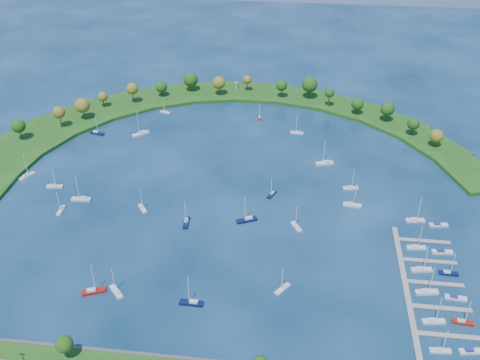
# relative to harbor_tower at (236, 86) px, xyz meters

# --- Properties ---
(ground) EXTENTS (700.00, 700.00, 0.00)m
(ground) POSITION_rel_harbor_tower_xyz_m (11.36, -120.20, -4.35)
(ground) COLOR #06243B
(ground) RESTS_ON ground
(breakwater) EXTENTS (286.74, 247.64, 2.00)m
(breakwater) POSITION_rel_harbor_tower_xyz_m (-34.96, -71.48, -3.36)
(breakwater) COLOR #1B5015
(breakwater) RESTS_ON ground
(breakwater_trees) EXTENTS (239.65, 89.77, 14.67)m
(breakwater_trees) POSITION_rel_harbor_tower_xyz_m (-0.23, -31.88, 6.02)
(breakwater_trees) COLOR #382314
(breakwater_trees) RESTS_ON breakwater
(harbor_tower) EXTENTS (2.60, 2.60, 4.60)m
(harbor_tower) POSITION_rel_harbor_tower_xyz_m (0.00, 0.00, 0.00)
(harbor_tower) COLOR gray
(harbor_tower) RESTS_ON breakwater
(dock_system) EXTENTS (24.28, 82.00, 1.60)m
(dock_system) POSITION_rel_harbor_tower_xyz_m (96.66, -181.20, -4.00)
(dock_system) COLOR gray
(dock_system) RESTS_ON ground
(moored_boat_0) EXTENTS (9.57, 5.99, 13.65)m
(moored_boat_0) POSITION_rel_harbor_tower_xyz_m (-31.11, -195.15, -3.40)
(moored_boat_0) COLOR maroon
(moored_boat_0) RESTS_ON ground
(moored_boat_1) EXTENTS (2.23, 7.39, 10.79)m
(moored_boat_1) POSITION_rel_harbor_tower_xyz_m (-64.64, -145.80, -3.48)
(moored_boat_1) COLOR silver
(moored_boat_1) RESTS_ON ground
(moored_boat_2) EXTENTS (3.02, 8.60, 12.41)m
(moored_boat_2) POSITION_rel_harbor_tower_xyz_m (-4.32, -148.05, -3.44)
(moored_boat_2) COLOR #09133C
(moored_boat_2) RESTS_ON ground
(moored_boat_3) EXTENTS (9.18, 2.84, 13.38)m
(moored_boat_3) POSITION_rel_harbor_tower_xyz_m (7.76, -196.67, -3.41)
(moored_boat_3) COLOR #09133C
(moored_boat_3) RESTS_ON ground
(moored_boat_4) EXTENTS (8.02, 3.63, 11.39)m
(moored_boat_4) POSITION_rel_harbor_tower_xyz_m (71.29, -110.58, -3.46)
(moored_boat_4) COLOR silver
(moored_boat_4) RESTS_ON ground
(moored_boat_5) EXTENTS (6.28, 7.44, 11.27)m
(moored_boat_5) POSITION_rel_harbor_tower_xyz_m (41.50, -185.02, -3.47)
(moored_boat_5) COLOR silver
(moored_boat_5) RESTS_ON ground
(moored_boat_6) EXTENTS (6.00, 8.84, 12.73)m
(moored_boat_6) POSITION_rel_harbor_tower_xyz_m (-93.67, -119.41, -3.43)
(moored_boat_6) COLOR silver
(moored_boat_6) RESTS_ON ground
(moored_boat_7) EXTENTS (3.48, 6.64, 9.40)m
(moored_boat_7) POSITION_rel_harbor_tower_xyz_m (19.17, -37.84, -3.51)
(moored_boat_7) COLOR maroon
(moored_boat_7) RESTS_ON ground
(moored_boat_8) EXTENTS (9.82, 6.46, 14.08)m
(moored_boat_8) POSITION_rel_harbor_tower_xyz_m (22.84, -142.96, -3.38)
(moored_boat_8) COLOR #09133C
(moored_boat_8) RESTS_ON ground
(moored_boat_9) EXTENTS (5.93, 7.30, 10.92)m
(moored_boat_9) POSITION_rel_harbor_tower_xyz_m (-27.13, -139.68, -3.48)
(moored_boat_9) COLOR silver
(moored_boat_9) RESTS_ON ground
(moored_boat_10) EXTENTS (8.22, 3.24, 11.76)m
(moored_boat_10) POSITION_rel_harbor_tower_xyz_m (-75.76, -126.88, -3.45)
(moored_boat_10) COLOR silver
(moored_boat_10) RESTS_ON ground
(moored_boat_11) EXTENTS (9.03, 4.48, 12.78)m
(moored_boat_11) POSITION_rel_harbor_tower_xyz_m (-73.68, -69.99, -3.42)
(moored_boat_11) COLOR #09133C
(moored_boat_11) RESTS_ON ground
(moored_boat_12) EXTENTS (9.36, 8.93, 14.86)m
(moored_boat_12) POSITION_rel_harbor_tower_xyz_m (-47.87, -67.97, -3.35)
(moored_boat_12) COLOR silver
(moored_boat_12) RESTS_ON ground
(moored_boat_13) EXTENTS (9.87, 5.35, 13.97)m
(moored_boat_13) POSITION_rel_harbor_tower_xyz_m (58.78, -88.21, -3.39)
(moored_boat_13) COLOR silver
(moored_boat_13) RESTS_ON ground
(moored_boat_14) EXTENTS (7.93, 3.19, 11.33)m
(moored_boat_14) POSITION_rel_harbor_tower_xyz_m (42.95, -55.39, -3.47)
(moored_boat_14) COLOR silver
(moored_boat_14) RESTS_ON ground
(moored_boat_15) EXTENTS (5.49, 7.58, 11.04)m
(moored_boat_15) POSITION_rel_harbor_tower_xyz_m (45.49, -145.10, -3.47)
(moored_boat_15) COLOR silver
(moored_boat_15) RESTS_ON ground
(moored_boat_16) EXTENTS (8.80, 3.32, 12.63)m
(moored_boat_16) POSITION_rel_harbor_tower_xyz_m (71.28, -125.23, -3.43)
(moored_boat_16) COLOR silver
(moored_boat_16) RESTS_ON ground
(moored_boat_18) EXTENTS (4.63, 7.18, 10.27)m
(moored_boat_18) POSITION_rel_harbor_tower_xyz_m (32.66, -120.88, -3.49)
(moored_boat_18) COLOR #09133C
(moored_boat_18) RESTS_ON ground
(moored_boat_19) EXTENTS (7.27, 7.75, 12.21)m
(moored_boat_19) POSITION_rel_harbor_tower_xyz_m (-22.35, -194.39, -3.44)
(moored_boat_19) COLOR silver
(moored_boat_19) RESTS_ON ground
(moored_boat_20) EXTENTS (9.45, 3.19, 13.68)m
(moored_boat_20) POSITION_rel_harbor_tower_xyz_m (-58.37, -136.08, -3.40)
(moored_boat_20) COLOR silver
(moored_boat_20) RESTS_ON ground
(moored_boat_21) EXTENTS (7.27, 4.09, 10.30)m
(moored_boat_21) POSITION_rel_harbor_tower_xyz_m (-40.45, -37.77, -3.49)
(moored_boat_21) COLOR silver
(moored_boat_21) RESTS_ON ground
(docked_boat_0) EXTENTS (7.49, 2.52, 10.84)m
(docked_boat_0) POSITION_rel_harbor_tower_xyz_m (96.90, -208.31, -3.48)
(docked_boat_0) COLOR silver
(docked_boat_0) RESTS_ON ground
(docked_boat_1) EXTENTS (8.65, 3.57, 1.71)m
(docked_boat_1) POSITION_rel_harbor_tower_xyz_m (107.34, -207.38, -3.72)
(docked_boat_1) COLOR silver
(docked_boat_1) RESTS_ON ground
(docked_boat_2) EXTENTS (8.51, 3.36, 12.18)m
(docked_boat_2) POSITION_rel_harbor_tower_xyz_m (96.88, -195.12, -3.44)
(docked_boat_2) COLOR silver
(docked_boat_2) RESTS_ON ground
(docked_boat_3) EXTENTS (7.75, 2.83, 11.14)m
(docked_boat_3) POSITION_rel_harbor_tower_xyz_m (107.40, -194.19, -3.47)
(docked_boat_3) COLOR maroon
(docked_boat_3) RESTS_ON ground
(docked_boat_4) EXTENTS (9.21, 4.00, 13.10)m
(docked_boat_4) POSITION_rel_harbor_tower_xyz_m (96.87, -180.23, -3.41)
(docked_boat_4) COLOR silver
(docked_boat_4) RESTS_ON ground
(docked_boat_5) EXTENTS (8.25, 2.79, 1.66)m
(docked_boat_5) POSITION_rel_harbor_tower_xyz_m (107.35, -181.94, -3.75)
(docked_boat_5) COLOR silver
(docked_boat_5) RESTS_ON ground
(docked_boat_6) EXTENTS (8.80, 3.60, 12.57)m
(docked_boat_6) POSITION_rel_harbor_tower_xyz_m (96.88, -167.45, -3.43)
(docked_boat_6) COLOR silver
(docked_boat_6) RESTS_ON ground
(docked_boat_7) EXTENTS (7.67, 2.41, 11.16)m
(docked_boat_7) POSITION_rel_harbor_tower_xyz_m (107.40, -168.20, -3.47)
(docked_boat_7) COLOR #09133C
(docked_boat_7) RESTS_ON ground
(docked_boat_8) EXTENTS (8.37, 3.05, 12.03)m
(docked_boat_8) POSITION_rel_harbor_tower_xyz_m (96.88, -153.51, -3.45)
(docked_boat_8) COLOR silver
(docked_boat_8) RESTS_ON ground
(docked_boat_9) EXTENTS (8.92, 3.10, 1.79)m
(docked_boat_9) POSITION_rel_harbor_tower_xyz_m (107.34, -155.14, -3.70)
(docked_boat_9) COLOR silver
(docked_boat_9) RESTS_ON ground
(docked_boat_10) EXTENTS (8.92, 3.53, 12.76)m
(docked_boat_10) POSITION_rel_harbor_tower_xyz_m (99.28, -133.96, -3.43)
(docked_boat_10) COLOR silver
(docked_boat_10) RESTS_ON ground
(docked_boat_11) EXTENTS (8.56, 3.29, 1.70)m
(docked_boat_11) POSITION_rel_harbor_tower_xyz_m (109.24, -136.22, -3.73)
(docked_boat_11) COLOR silver
(docked_boat_11) RESTS_ON ground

